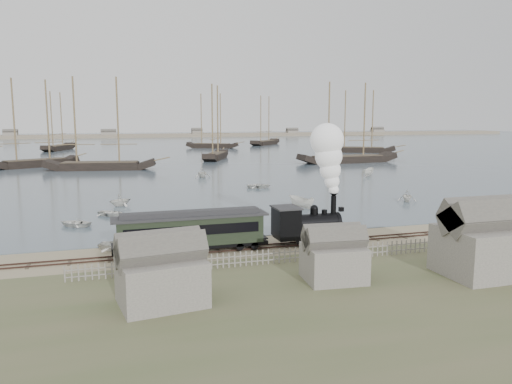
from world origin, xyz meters
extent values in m
plane|color=tan|center=(0.00, 0.00, 0.00)|extent=(600.00, 600.00, 0.00)
cube|color=#495A68|center=(0.00, 170.00, 0.03)|extent=(600.00, 336.00, 0.06)
cube|color=#3B2620|center=(0.00, -2.50, 0.10)|extent=(120.00, 0.08, 0.12)
cube|color=#3B2620|center=(0.00, -1.50, 0.10)|extent=(120.00, 0.08, 0.12)
cube|color=#3B3125|center=(0.00, -2.00, 0.03)|extent=(120.00, 1.80, 0.06)
cube|color=tan|center=(0.00, 250.00, 0.00)|extent=(500.00, 20.00, 1.80)
cube|color=black|center=(5.08, -2.00, 0.77)|extent=(7.60, 2.24, 0.28)
cylinder|color=black|center=(4.63, -2.00, 1.89)|extent=(4.69, 1.68, 1.68)
cube|color=black|center=(2.17, -2.00, 2.12)|extent=(2.01, 2.46, 2.57)
cube|color=#2F2F32|center=(2.17, -2.00, 3.46)|extent=(2.24, 2.68, 0.13)
cylinder|color=black|center=(6.75, -2.00, 3.40)|extent=(0.49, 0.49, 1.79)
sphere|color=black|center=(4.85, -2.00, 3.20)|extent=(0.72, 0.72, 0.72)
cone|color=black|center=(8.65, -2.00, 0.66)|extent=(1.56, 2.24, 2.24)
cube|color=black|center=(7.54, -2.00, 3.01)|extent=(0.39, 0.39, 0.39)
cube|color=black|center=(-6.32, -2.00, 0.67)|extent=(12.96, 2.13, 0.32)
cube|color=black|center=(-6.32, -2.00, 1.97)|extent=(12.04, 2.32, 2.32)
cube|color=black|center=(-6.32, -3.18, 2.20)|extent=(11.11, 0.06, 0.83)
cube|color=black|center=(-6.32, -0.82, 2.20)|extent=(11.11, 0.06, 0.83)
cube|color=#2F2F32|center=(-6.32, -2.00, 3.17)|extent=(12.96, 2.50, 0.17)
cube|color=#2F2F32|center=(-6.32, -2.00, 3.45)|extent=(11.58, 1.11, 0.42)
imported|color=white|center=(-11.76, 0.75, 0.43)|extent=(4.33, 5.00, 0.87)
imported|color=white|center=(-12.51, 16.32, 0.41)|extent=(3.93, 4.09, 0.69)
imported|color=white|center=(-11.29, 22.68, 0.84)|extent=(3.62, 3.81, 1.57)
imported|color=white|center=(10.37, 14.60, 0.81)|extent=(4.13, 3.11, 1.50)
imported|color=white|center=(10.59, 33.12, 0.46)|extent=(3.39, 4.26, 0.79)
imported|color=white|center=(25.80, 14.82, 0.84)|extent=(3.85, 3.71, 1.56)
imported|color=white|center=(35.93, 43.01, 0.82)|extent=(3.68, 3.96, 1.52)
imported|color=white|center=(4.55, 49.68, 0.98)|extent=(4.03, 3.67, 1.83)
imported|color=white|center=(-16.24, 11.69, 0.41)|extent=(3.85, 4.17, 0.70)
camera|label=1|loc=(-13.05, -42.64, 11.36)|focal=35.00mm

